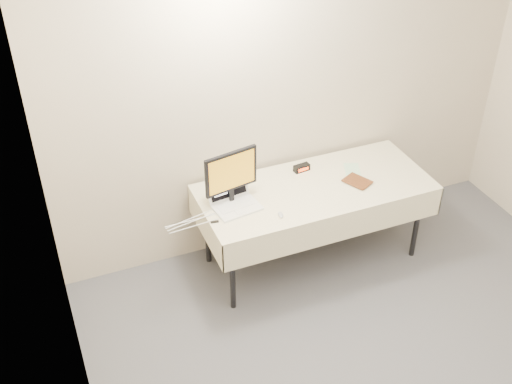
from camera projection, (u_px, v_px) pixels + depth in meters
name	position (u px, v px, depth m)	size (l,w,h in m)	color
back_wall	(293.00, 93.00, 5.06)	(4.00, 0.10, 2.70)	beige
table	(315.00, 193.00, 5.11)	(1.86, 0.81, 0.74)	black
laptop	(233.00, 198.00, 4.85)	(0.38, 0.36, 0.23)	white
monitor	(231.00, 174.00, 4.75)	(0.43, 0.18, 0.44)	black
book	(353.00, 176.00, 5.01)	(0.15, 0.02, 0.21)	#95491B
alarm_clock	(302.00, 168.00, 5.24)	(0.14, 0.07, 0.06)	black
clicker	(280.00, 215.00, 4.75)	(0.04, 0.08, 0.02)	#B4B4B7
paper_form	(353.00, 173.00, 5.23)	(0.12, 0.31, 0.00)	#B0DDB0
usb_dongle	(215.00, 222.00, 4.69)	(0.06, 0.02, 0.01)	black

